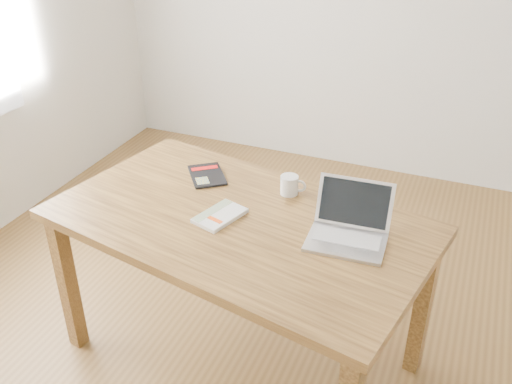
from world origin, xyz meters
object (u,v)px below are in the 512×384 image
at_px(laptop, 349,228).
at_px(desk, 239,237).
at_px(black_guidebook, 207,175).
at_px(white_guidebook, 220,216).
at_px(coffee_mug, 290,185).

bearing_deg(laptop, desk, -178.53).
xyz_separation_m(black_guidebook, laptop, (0.72, -0.23, 0.04)).
xyz_separation_m(white_guidebook, black_guidebook, (-0.21, 0.29, -0.00)).
distance_m(desk, laptop, 0.46).
relative_size(laptop, coffee_mug, 2.72).
bearing_deg(white_guidebook, laptop, 23.77).
xyz_separation_m(desk, black_guidebook, (-0.28, 0.27, 0.10)).
bearing_deg(white_guidebook, coffee_mug, 72.94).
bearing_deg(laptop, white_guidebook, -176.57).
bearing_deg(coffee_mug, white_guidebook, -133.57).
height_order(desk, white_guidebook, white_guidebook).
bearing_deg(desk, coffee_mug, 76.51).
xyz_separation_m(black_guidebook, coffee_mug, (0.40, -0.01, 0.04)).
distance_m(desk, coffee_mug, 0.32).
bearing_deg(desk, black_guidebook, 147.20).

